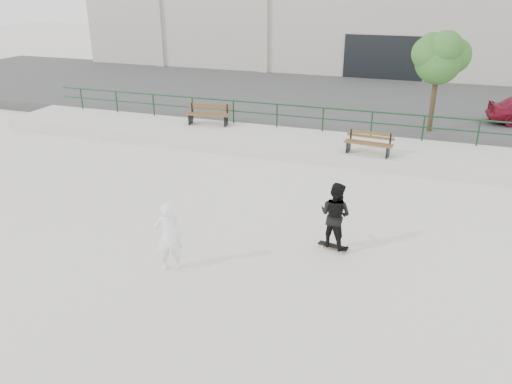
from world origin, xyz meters
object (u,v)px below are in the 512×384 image
at_px(tree, 440,56).
at_px(bench_right, 369,143).
at_px(skateboard, 333,246).
at_px(bench_left, 209,115).
at_px(standing_skater, 335,215).
at_px(seated_skater, 169,237).

bearing_deg(tree, bench_right, -117.60).
relative_size(tree, skateboard, 5.11).
xyz_separation_m(bench_left, standing_skater, (7.19, -8.27, 0.02)).
bearing_deg(standing_skater, bench_left, -27.89).
height_order(skateboard, seated_skater, seated_skater).
distance_m(bench_right, standing_skater, 6.47).
xyz_separation_m(skateboard, seated_skater, (-3.47, -2.23, 0.78)).
height_order(bench_right, standing_skater, standing_skater).
bearing_deg(tree, bench_left, -166.98).
relative_size(tree, seated_skater, 2.40).
bearing_deg(bench_left, bench_right, -22.73).
xyz_separation_m(bench_right, skateboard, (0.02, -6.47, -0.82)).
bearing_deg(tree, skateboard, -101.05).
distance_m(bench_left, seated_skater, 11.13).
bearing_deg(standing_skater, seated_skater, 53.79).
relative_size(bench_right, tree, 0.43).
height_order(bench_right, skateboard, bench_right).
bearing_deg(seated_skater, bench_right, -139.73).
bearing_deg(seated_skater, skateboard, -175.41).
bearing_deg(bench_left, tree, 4.33).
bearing_deg(bench_left, skateboard, -57.68).
relative_size(bench_left, standing_skater, 1.15).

